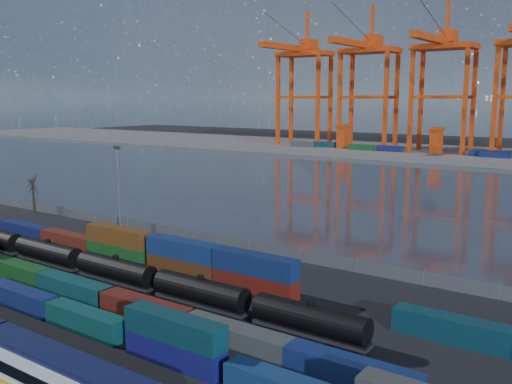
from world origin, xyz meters
The scene contains 13 objects.
ground centered at (0.00, 0.00, 0.00)m, with size 700.00×700.00×0.00m, color black.
harbor_water centered at (0.00, 105.00, 0.01)m, with size 700.00×700.00×0.00m, color #2A313D.
far_quay centered at (0.00, 210.00, 1.00)m, with size 700.00×70.00×2.00m, color #514F4C.
container_row_south centered at (-7.40, -9.40, 2.02)m, with size 113.28×2.35×5.01m.
container_row_mid centered at (-17.89, -3.84, 2.04)m, with size 141.76×2.62×5.59m.
container_row_north centered at (13.64, 11.63, 2.04)m, with size 128.70×2.55×5.44m.
tanker_string centered at (-20.31, 3.34, 2.14)m, with size 106.91×2.99×4.28m.
waterfront_fence centered at (0.00, 28.00, 1.00)m, with size 160.12×0.12×2.20m.
bare_tree centered at (-58.61, 26.09, 4.49)m, with size 2.35×2.43×8.91m.
yard_light_mast centered at (-30.00, 26.00, 9.30)m, with size 1.60×0.40×16.60m.
gantry_cranes centered at (-7.50, 203.18, 42.07)m, with size 201.39×50.68×68.63m.
quay_containers centered at (-11.00, 195.46, 3.30)m, with size 172.58×10.99×2.60m.
straddle_carriers centered at (-2.50, 200.00, 7.82)m, with size 140.00×7.00×11.10m.
Camera 1 is at (55.20, -47.31, 25.68)m, focal length 40.00 mm.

